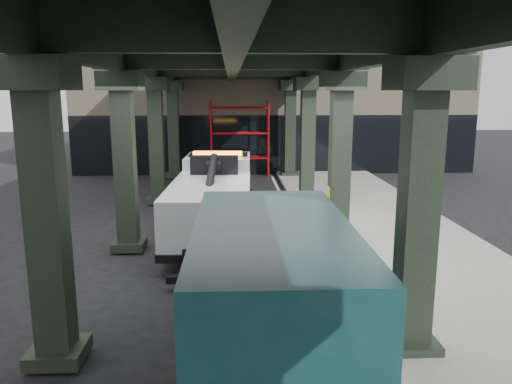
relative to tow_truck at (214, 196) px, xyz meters
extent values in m
plane|color=black|center=(1.01, -3.54, -1.26)|extent=(90.00, 90.00, 0.00)
cube|color=gray|center=(5.51, -1.54, -1.18)|extent=(5.00, 40.00, 0.15)
cube|color=silver|center=(2.71, -1.54, -1.25)|extent=(0.12, 38.00, 0.01)
cube|color=black|center=(3.61, -7.54, 1.24)|extent=(0.55, 0.55, 5.00)
cube|color=black|center=(3.61, -7.54, 3.49)|extent=(1.10, 1.10, 0.50)
cube|color=black|center=(3.61, -7.54, -1.08)|extent=(0.90, 0.90, 0.24)
cube|color=black|center=(3.61, -1.54, 1.24)|extent=(0.55, 0.55, 5.00)
cube|color=black|center=(3.61, -1.54, 3.49)|extent=(1.10, 1.10, 0.50)
cube|color=black|center=(3.61, -1.54, -1.08)|extent=(0.90, 0.90, 0.24)
cube|color=black|center=(3.61, 4.46, 1.24)|extent=(0.55, 0.55, 5.00)
cube|color=black|center=(3.61, 4.46, 3.49)|extent=(1.10, 1.10, 0.50)
cube|color=black|center=(3.61, 4.46, -1.08)|extent=(0.90, 0.90, 0.24)
cube|color=black|center=(3.61, 10.46, 1.24)|extent=(0.55, 0.55, 5.00)
cube|color=black|center=(3.61, 10.46, 3.49)|extent=(1.10, 1.10, 0.50)
cube|color=black|center=(3.61, 10.46, -1.08)|extent=(0.90, 0.90, 0.24)
cube|color=black|center=(-2.39, -7.54, 1.24)|extent=(0.55, 0.55, 5.00)
cube|color=black|center=(-2.39, -7.54, 3.49)|extent=(1.10, 1.10, 0.50)
cube|color=black|center=(-2.39, -7.54, -1.08)|extent=(0.90, 0.90, 0.24)
cube|color=black|center=(-2.39, -1.54, 1.24)|extent=(0.55, 0.55, 5.00)
cube|color=black|center=(-2.39, -1.54, 3.49)|extent=(1.10, 1.10, 0.50)
cube|color=black|center=(-2.39, -1.54, -1.08)|extent=(0.90, 0.90, 0.24)
cube|color=black|center=(-2.39, 4.46, 1.24)|extent=(0.55, 0.55, 5.00)
cube|color=black|center=(-2.39, 4.46, 3.49)|extent=(1.10, 1.10, 0.50)
cube|color=black|center=(-2.39, 4.46, -1.08)|extent=(0.90, 0.90, 0.24)
cube|color=black|center=(-2.39, 10.46, 1.24)|extent=(0.55, 0.55, 5.00)
cube|color=black|center=(-2.39, 10.46, 3.49)|extent=(1.10, 1.10, 0.50)
cube|color=black|center=(-2.39, 10.46, -1.08)|extent=(0.90, 0.90, 0.24)
cube|color=black|center=(3.61, -1.54, 4.29)|extent=(0.35, 32.00, 1.10)
cube|color=black|center=(-2.39, -1.54, 4.29)|extent=(0.35, 32.00, 1.10)
cube|color=black|center=(0.61, -1.54, 4.29)|extent=(0.35, 32.00, 1.10)
cube|color=black|center=(0.61, -1.54, 4.99)|extent=(7.40, 32.00, 0.30)
cube|color=#C6B793|center=(3.01, 16.46, 2.74)|extent=(22.00, 10.00, 8.00)
cylinder|color=red|center=(-0.49, 11.36, 0.74)|extent=(0.08, 0.08, 4.00)
cylinder|color=red|center=(-0.49, 10.56, 0.74)|extent=(0.08, 0.08, 4.00)
cylinder|color=red|center=(2.51, 11.36, 0.74)|extent=(0.08, 0.08, 4.00)
cylinder|color=red|center=(2.51, 10.56, 0.74)|extent=(0.08, 0.08, 4.00)
cylinder|color=red|center=(1.01, 11.36, -0.26)|extent=(3.00, 0.08, 0.08)
cylinder|color=red|center=(1.01, 11.36, 1.04)|extent=(3.00, 0.08, 0.08)
cylinder|color=red|center=(1.01, 11.36, 2.34)|extent=(3.00, 0.08, 0.08)
cube|color=black|center=(-0.02, -0.48, -0.61)|extent=(1.26, 7.02, 0.23)
cube|color=white|center=(0.09, 1.89, 0.19)|extent=(2.29, 2.33, 1.68)
cube|color=white|center=(0.13, 2.86, -0.28)|extent=(2.22, 0.75, 0.84)
cube|color=black|center=(0.10, 2.12, 0.65)|extent=(2.10, 1.31, 0.79)
cube|color=white|center=(-0.07, -1.55, 0.00)|extent=(2.45, 4.76, 1.30)
cube|color=orange|center=(0.08, 1.70, 1.12)|extent=(1.69, 0.34, 0.15)
cube|color=black|center=(0.01, 0.31, 0.93)|extent=(1.51, 0.63, 0.56)
cylinder|color=black|center=(-0.06, -1.37, 0.70)|extent=(0.38, 3.26, 1.25)
cube|color=black|center=(-0.18, -3.93, -0.93)|extent=(0.34, 1.32, 0.17)
cube|color=black|center=(-0.21, -4.58, -0.98)|extent=(1.50, 0.30, 0.17)
cylinder|color=black|center=(-0.92, 2.21, -0.75)|extent=(0.37, 1.04, 1.02)
cylinder|color=silver|center=(-0.92, 2.21, -0.75)|extent=(0.39, 0.58, 0.56)
cylinder|color=black|center=(1.12, 2.12, -0.75)|extent=(0.37, 1.04, 1.02)
cylinder|color=silver|center=(1.12, 2.12, -0.75)|extent=(0.39, 0.58, 0.56)
cylinder|color=black|center=(-1.07, -0.85, -0.75)|extent=(0.37, 1.04, 1.02)
cylinder|color=silver|center=(-1.07, -0.85, -0.75)|extent=(0.39, 0.58, 0.56)
cylinder|color=black|center=(0.98, -0.95, -0.75)|extent=(0.37, 1.04, 1.02)
cylinder|color=silver|center=(0.98, -0.95, -0.75)|extent=(0.39, 0.58, 0.56)
cylinder|color=black|center=(-1.12, -2.06, -0.75)|extent=(0.37, 1.04, 1.02)
cylinder|color=silver|center=(-1.12, -2.06, -0.75)|extent=(0.39, 0.58, 0.56)
cylinder|color=black|center=(0.92, -2.16, -0.75)|extent=(0.37, 1.04, 1.02)
cylinder|color=silver|center=(0.92, -2.16, -0.75)|extent=(0.39, 0.58, 0.56)
cube|color=#124042|center=(1.18, -5.26, -0.21)|extent=(2.28, 1.24, 0.99)
cube|color=#124042|center=(1.15, -8.29, 0.23)|extent=(2.37, 4.99, 2.15)
cube|color=olive|center=(1.15, -7.85, -0.65)|extent=(2.43, 6.21, 0.39)
cube|color=black|center=(1.18, -5.70, 0.67)|extent=(2.16, 0.50, 0.92)
cube|color=black|center=(1.15, -7.96, 0.78)|extent=(2.39, 4.00, 0.61)
cube|color=silver|center=(1.19, -4.67, -0.65)|extent=(2.21, 0.16, 0.33)
cylinder|color=black|center=(0.08, -5.30, -0.79)|extent=(0.32, 0.93, 0.93)
cylinder|color=silver|center=(0.08, -5.30, -0.79)|extent=(0.36, 0.51, 0.51)
cylinder|color=black|center=(2.28, -5.33, -0.79)|extent=(0.32, 0.93, 0.93)
cylinder|color=silver|center=(2.28, -5.33, -0.79)|extent=(0.36, 0.51, 0.51)
camera|label=1|loc=(0.54, -15.37, 3.24)|focal=35.00mm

